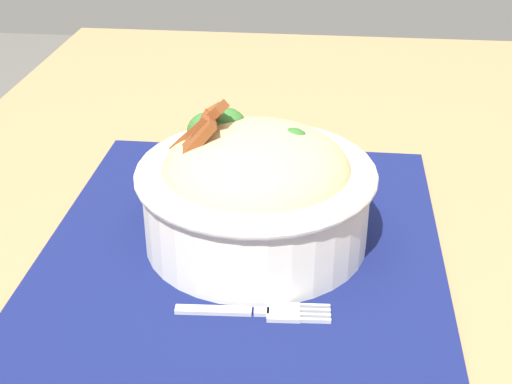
% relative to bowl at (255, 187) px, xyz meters
% --- Properties ---
extents(table, '(1.29, 0.80, 0.73)m').
position_rel_bowl_xyz_m(table, '(-0.02, 0.02, -0.12)').
color(table, '#99754C').
rests_on(table, ground_plane).
extents(placemat, '(0.42, 0.36, 0.00)m').
position_rel_bowl_xyz_m(placemat, '(0.01, -0.01, -0.06)').
color(placemat, '#11194C').
rests_on(placemat, table).
extents(bowl, '(0.21, 0.21, 0.13)m').
position_rel_bowl_xyz_m(bowl, '(0.00, 0.00, 0.00)').
color(bowl, silver).
rests_on(bowl, placemat).
extents(fork, '(0.02, 0.12, 0.00)m').
position_rel_bowl_xyz_m(fork, '(0.11, 0.02, -0.05)').
color(fork, '#B5B5B5').
rests_on(fork, placemat).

